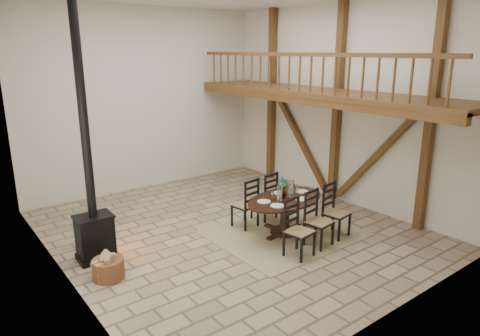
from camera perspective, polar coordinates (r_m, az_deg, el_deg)
ground at (r=9.60m, az=-1.32°, el=-8.15°), size 8.00×8.00×0.00m
room_shell at (r=9.58m, az=4.41°, el=10.44°), size 7.02×8.02×5.01m
rug at (r=9.43m, az=5.91°, el=-8.62°), size 3.00×2.50×0.02m
dining_table at (r=9.20m, az=6.58°, el=-6.39°), size 2.13×2.38×1.27m
wood_stove at (r=8.35m, az=-19.14°, el=-4.52°), size 0.70×0.54×5.00m
log_basket at (r=7.96m, az=-17.16°, el=-12.62°), size 0.54×0.54×0.45m
log_stack at (r=7.94m, az=-17.70°, el=-12.82°), size 0.39×0.30×0.37m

